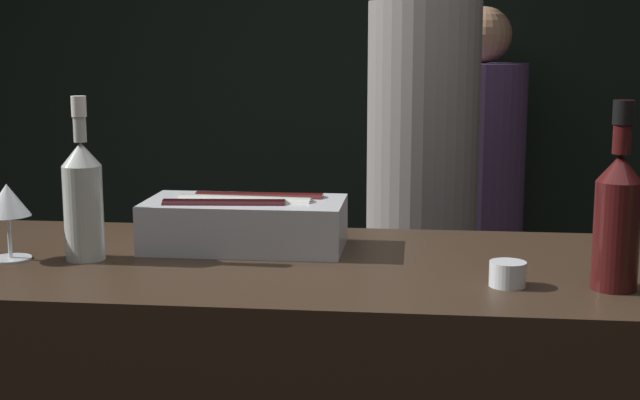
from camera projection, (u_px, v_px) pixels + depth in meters
wall_back_chalkboard at (373, 67)px, 3.74m from camera, size 6.40×0.06×2.80m
ice_bin_with_bottles at (245, 220)px, 1.91m from camera, size 0.42×0.22×0.11m
wine_glass at (7, 203)px, 1.80m from camera, size 0.09×0.09×0.16m
candle_votive at (508, 274)px, 1.61m from camera, size 0.07×0.07×0.05m
red_wine_bottle_black_foil at (618, 214)px, 1.57m from camera, size 0.08×0.08×0.34m
white_wine_bottle at (83, 196)px, 1.80m from camera, size 0.08×0.08×0.33m
person_in_hoodie at (422, 196)px, 2.75m from camera, size 0.34×0.34×1.83m
person_blond_tee at (479, 198)px, 3.43m from camera, size 0.34×0.34×1.64m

